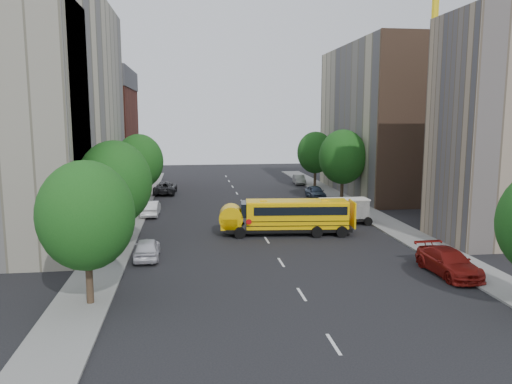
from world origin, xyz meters
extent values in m
plane|color=black|center=(0.00, 0.00, 0.00)|extent=(120.00, 120.00, 0.00)
cube|color=slate|center=(-11.50, 5.00, 0.06)|extent=(3.00, 80.00, 0.12)
cube|color=slate|center=(11.50, 5.00, 0.06)|extent=(3.00, 80.00, 0.12)
cube|color=silver|center=(0.00, 10.00, 0.01)|extent=(0.15, 64.00, 0.01)
cube|color=beige|center=(-18.00, 6.00, 10.00)|extent=(10.00, 26.00, 20.00)
cube|color=maroon|center=(-18.00, 28.00, 6.50)|extent=(10.00, 15.00, 13.00)
cube|color=#B6AE8E|center=(-18.00, -4.50, 8.50)|extent=(10.00, 7.00, 17.00)
cube|color=#9E896E|center=(18.00, -4.50, 8.50)|extent=(10.00, 7.00, 17.00)
cube|color=#B6AE8E|center=(18.00, 20.00, 9.00)|extent=(10.00, 22.00, 18.00)
cube|color=brown|center=(18.00, 9.00, 9.00)|extent=(10.10, 0.30, 18.00)
cylinder|color=yellow|center=(28.00, 28.00, 17.50)|extent=(1.00, 1.00, 35.00)
cylinder|color=#38281C|center=(-11.00, -14.00, 1.35)|extent=(0.36, 0.36, 2.70)
ellipsoid|color=#154B14|center=(-11.00, -14.00, 4.65)|extent=(4.80, 4.80, 5.52)
cylinder|color=#38281C|center=(-11.00, -4.00, 1.44)|extent=(0.36, 0.36, 2.88)
ellipsoid|color=#154B14|center=(-11.00, -4.00, 4.96)|extent=(5.12, 5.12, 5.89)
cylinder|color=#38281C|center=(-11.00, 14.00, 1.40)|extent=(0.36, 0.36, 2.81)
ellipsoid|color=#154B14|center=(-11.00, 14.00, 4.84)|extent=(4.99, 4.99, 5.74)
cylinder|color=#38281C|center=(11.00, 14.00, 1.48)|extent=(0.36, 0.36, 2.95)
ellipsoid|color=#154B14|center=(11.00, 14.00, 5.08)|extent=(5.25, 5.25, 6.04)
cylinder|color=#38281C|center=(11.00, 26.00, 1.37)|extent=(0.36, 0.36, 2.74)
ellipsoid|color=#154B14|center=(11.00, 26.00, 4.71)|extent=(4.86, 4.86, 5.59)
cube|color=black|center=(1.99, -0.30, 0.50)|extent=(10.30, 3.23, 0.27)
cube|color=#FFC105|center=(2.62, -0.35, 1.67)|extent=(8.32, 3.01, 2.08)
cube|color=#FFC105|center=(-2.16, 0.09, 1.04)|extent=(1.81, 2.22, 0.90)
cube|color=black|center=(-1.21, 0.00, 2.13)|extent=(0.64, 2.11, 1.09)
cube|color=#FFC105|center=(2.62, -0.35, 2.73)|extent=(8.30, 2.82, 0.13)
cube|color=black|center=(2.80, -0.37, 2.13)|extent=(7.60, 2.99, 0.68)
cube|color=black|center=(2.62, -0.35, 0.95)|extent=(8.32, 3.06, 0.05)
cube|color=black|center=(2.62, -0.35, 1.31)|extent=(8.32, 3.06, 0.05)
cube|color=#FFC105|center=(6.72, -0.74, 1.67)|extent=(0.34, 2.26, 2.08)
cube|color=#FFC105|center=(0.18, -0.13, 2.82)|extent=(0.59, 0.59, 0.09)
cube|color=#FFC105|center=(4.69, -0.55, 2.82)|extent=(0.59, 0.59, 0.09)
cylinder|color=#FFC105|center=(-2.16, 0.09, 1.49)|extent=(2.08, 2.25, 1.90)
cylinder|color=red|center=(-1.01, -1.24, 1.36)|extent=(0.45, 0.08, 0.45)
cylinder|color=black|center=(-1.63, -1.10, 0.45)|extent=(0.93, 0.35, 0.90)
cylinder|color=black|center=(-1.42, 1.16, 0.45)|extent=(0.93, 0.35, 0.90)
cylinder|color=black|center=(3.86, -1.61, 0.45)|extent=(0.93, 0.35, 0.90)
cylinder|color=black|center=(4.07, 0.65, 0.45)|extent=(0.93, 0.35, 0.90)
cylinder|color=black|center=(5.66, -1.77, 0.45)|extent=(0.93, 0.35, 0.90)
cylinder|color=black|center=(5.87, 0.48, 0.45)|extent=(0.93, 0.35, 0.90)
cube|color=black|center=(7.26, 3.00, 0.44)|extent=(5.32, 1.78, 0.27)
cube|color=white|center=(7.70, 3.00, 1.37)|extent=(4.08, 1.69, 1.60)
cube|color=white|center=(5.30, 3.00, 1.11)|extent=(1.24, 1.69, 1.06)
cube|color=silver|center=(7.70, 3.00, 2.22)|extent=(4.26, 1.78, 0.11)
cylinder|color=black|center=(5.31, 2.11, 0.37)|extent=(0.75, 0.22, 0.74)
cylinder|color=black|center=(5.30, 3.88, 0.37)|extent=(0.75, 0.22, 0.74)
cylinder|color=black|center=(7.43, 2.11, 0.37)|extent=(0.75, 0.22, 0.74)
cylinder|color=black|center=(7.43, 3.89, 0.37)|extent=(0.75, 0.22, 0.74)
cylinder|color=black|center=(9.38, 2.12, 0.37)|extent=(0.75, 0.22, 0.74)
cylinder|color=black|center=(9.38, 3.89, 0.37)|extent=(0.75, 0.22, 0.74)
imported|color=silver|center=(-8.80, -5.89, 0.71)|extent=(1.76, 4.21, 1.42)
imported|color=white|center=(-9.60, 9.05, 0.73)|extent=(1.66, 4.49, 1.47)
imported|color=black|center=(-8.80, 22.77, 0.77)|extent=(2.90, 5.70, 1.54)
imported|color=maroon|center=(9.60, -11.82, 0.77)|extent=(2.40, 5.40, 1.54)
imported|color=#34465C|center=(8.80, 17.12, 0.73)|extent=(1.82, 4.31, 1.45)
imported|color=#979893|center=(9.60, 29.43, 0.66)|extent=(1.68, 4.12, 1.33)
camera|label=1|loc=(-5.92, -39.18, 9.52)|focal=35.00mm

